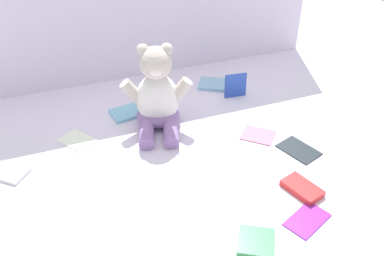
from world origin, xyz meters
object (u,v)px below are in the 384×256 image
book_case_6 (258,135)px  book_case_9 (10,172)px  teddy_bear (157,97)px  book_case_0 (216,85)px  book_case_3 (256,242)px  book_case_1 (126,113)px  book_case_10 (77,140)px  book_case_2 (302,188)px  book_case_4 (299,149)px  book_case_5 (235,85)px  book_case_8 (307,219)px

book_case_6 → book_case_9: book_case_9 is taller
teddy_bear → book_case_0: teddy_bear is taller
book_case_0 → book_case_3: book_case_3 is taller
book_case_1 → book_case_10: book_case_1 is taller
teddy_bear → book_case_9: 0.52m
teddy_bear → book_case_2: bearing=-42.2°
book_case_1 → book_case_4: bearing=-139.4°
book_case_0 → book_case_5: (0.04, -0.10, 0.04)m
book_case_2 → book_case_5: book_case_5 is taller
book_case_0 → book_case_6: bearing=29.7°
book_case_2 → book_case_10: (-0.58, 0.47, -0.01)m
book_case_3 → book_case_6: bearing=92.3°
book_case_3 → book_case_4: size_ratio=0.72×
book_case_0 → book_case_8: 0.76m
book_case_2 → book_case_5: 0.56m
book_case_1 → book_case_8: book_case_1 is taller
book_case_0 → book_case_5: bearing=50.2°
book_case_2 → book_case_10: size_ratio=0.98×
teddy_bear → book_case_10: (-0.29, 0.00, -0.11)m
book_case_6 → book_case_10: same height
book_case_4 → book_case_6: size_ratio=1.19×
book_case_2 → book_case_6: bearing=-109.0°
book_case_6 → book_case_8: 0.39m
book_case_3 → book_case_5: size_ratio=0.96×
book_case_3 → book_case_6: size_ratio=0.86×
book_case_2 → book_case_8: (-0.05, -0.10, -0.01)m
book_case_8 → book_case_9: (-0.74, 0.48, 0.00)m
book_case_4 → book_case_6: book_case_4 is taller
book_case_5 → book_case_2: bearing=-89.0°
teddy_bear → book_case_1: 0.18m
teddy_bear → book_case_9: bearing=-153.6°
book_case_2 → book_case_5: (0.05, 0.55, 0.04)m
book_case_3 → book_case_9: size_ratio=0.93×
book_case_1 → teddy_bear: bearing=-147.5°
book_case_9 → book_case_10: size_ratio=0.86×
book_case_1 → book_case_2: (0.38, -0.58, 0.00)m
teddy_bear → book_case_0: (0.30, 0.18, -0.11)m
book_case_0 → book_case_4: book_case_0 is taller
teddy_bear → book_case_1: teddy_bear is taller
book_case_4 → book_case_5: book_case_5 is taller
book_case_0 → book_case_3: size_ratio=1.49×
teddy_bear → book_case_3: bearing=-66.7°
book_case_4 → book_case_9: 0.91m
book_case_5 → book_case_9: (-0.84, -0.17, -0.04)m
book_case_8 → book_case_5: bearing=-31.9°
book_case_3 → book_case_8: bearing=38.8°
book_case_0 → book_case_10: bearing=-43.1°
book_case_5 → book_case_3: bearing=-105.3°
book_case_9 → book_case_10: 0.23m
book_case_0 → teddy_bear: bearing=-28.8°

